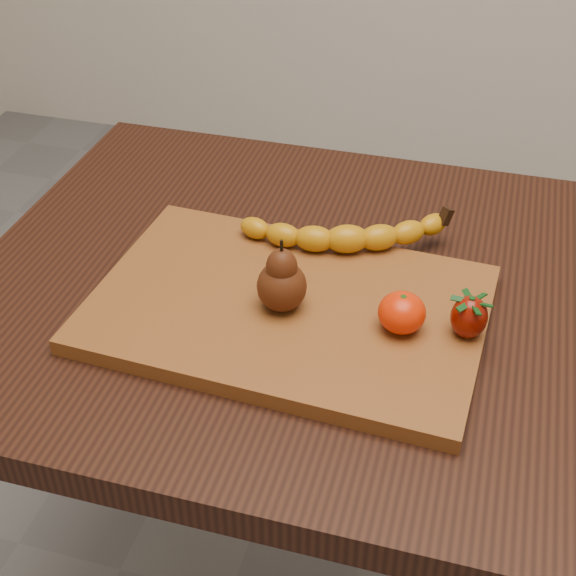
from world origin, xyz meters
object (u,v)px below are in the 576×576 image
(cutting_board, at_px, (288,308))
(mandarin, at_px, (402,313))
(table, at_px, (365,353))
(pear, at_px, (282,275))

(cutting_board, distance_m, mandarin, 0.14)
(table, relative_size, pear, 11.22)
(pear, bearing_deg, cutting_board, 63.71)
(cutting_board, relative_size, mandarin, 8.47)
(cutting_board, bearing_deg, mandarin, -2.18)
(cutting_board, height_order, pear, pear)
(pear, distance_m, mandarin, 0.14)
(pear, bearing_deg, mandarin, -1.18)
(table, distance_m, pear, 0.20)
(table, height_order, mandarin, mandarin)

